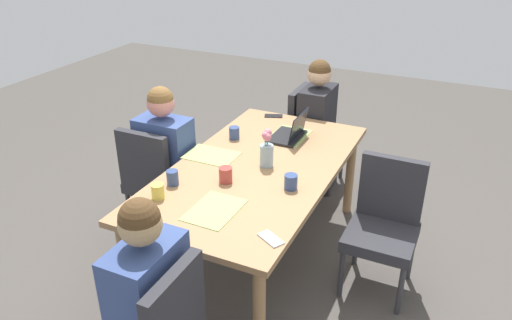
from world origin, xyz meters
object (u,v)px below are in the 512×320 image
(laptop_head_right_left_mid, at_px, (290,133))
(coffee_mug_near_right, at_px, (173,178))
(dining_table, at_px, (256,176))
(coffee_mug_centre_left, at_px, (226,175))
(flower_vase, at_px, (267,150))
(coffee_mug_far_left, at_px, (291,182))
(coffee_mug_centre_right, at_px, (158,191))
(chair_head_right_left_mid, at_px, (310,132))
(chair_near_right_near, at_px, (385,220))
(coffee_mug_near_left, at_px, (234,133))
(person_head_left_left_near, at_px, (152,317))
(phone_black, at_px, (274,116))
(person_head_right_left_mid, at_px, (316,133))
(person_far_left_far, at_px, (167,170))
(chair_far_left_far, at_px, (155,176))
(phone_silver, at_px, (271,239))

(laptop_head_right_left_mid, relative_size, coffee_mug_near_right, 3.28)
(dining_table, bearing_deg, coffee_mug_centre_left, 162.52)
(flower_vase, relative_size, coffee_mug_far_left, 2.78)
(coffee_mug_centre_right, bearing_deg, dining_table, -30.01)
(coffee_mug_near_right, xyz_separation_m, coffee_mug_far_left, (0.27, -0.69, -0.00))
(coffee_mug_far_left, bearing_deg, chair_head_right_left_mid, 14.38)
(dining_table, relative_size, chair_head_right_left_mid, 2.17)
(chair_head_right_left_mid, xyz_separation_m, chair_near_right_near, (-1.14, -0.92, 0.00))
(coffee_mug_near_left, bearing_deg, flower_vase, -127.15)
(person_head_left_left_near, bearing_deg, phone_black, 7.54)
(chair_head_right_left_mid, xyz_separation_m, coffee_mug_centre_left, (-1.53, 0.04, 0.30))
(chair_near_right_near, height_order, coffee_mug_far_left, chair_near_right_near)
(coffee_mug_near_left, bearing_deg, person_head_left_left_near, -166.91)
(laptop_head_right_left_mid, distance_m, coffee_mug_near_left, 0.43)
(coffee_mug_near_left, distance_m, coffee_mug_centre_left, 0.67)
(dining_table, relative_size, coffee_mug_centre_left, 19.27)
(coffee_mug_centre_right, xyz_separation_m, phone_black, (1.52, -0.10, -0.04))
(coffee_mug_centre_right, bearing_deg, coffee_mug_centre_left, -38.02)
(person_head_right_left_mid, distance_m, person_far_left_far, 1.41)
(person_far_left_far, height_order, coffee_mug_centre_right, person_far_left_far)
(person_head_right_left_mid, relative_size, coffee_mug_near_right, 12.24)
(dining_table, bearing_deg, chair_head_right_left_mid, 2.10)
(dining_table, height_order, coffee_mug_far_left, coffee_mug_far_left)
(person_head_right_left_mid, distance_m, flower_vase, 1.21)
(chair_near_right_near, relative_size, coffee_mug_centre_left, 8.89)
(coffee_mug_near_right, bearing_deg, chair_far_left_far, 48.18)
(coffee_mug_centre_right, height_order, phone_silver, coffee_mug_centre_right)
(dining_table, relative_size, coffee_mug_near_right, 19.98)
(person_far_left_far, bearing_deg, coffee_mug_far_left, -101.30)
(coffee_mug_centre_right, bearing_deg, chair_far_left_far, 38.74)
(person_head_right_left_mid, bearing_deg, laptop_head_right_left_mid, -179.02)
(coffee_mug_centre_left, bearing_deg, flower_vase, -24.61)
(chair_far_left_far, relative_size, coffee_mug_centre_left, 8.89)
(phone_black, bearing_deg, dining_table, 84.94)
(person_far_left_far, distance_m, phone_black, 1.02)
(coffee_mug_centre_left, height_order, coffee_mug_far_left, coffee_mug_centre_left)
(coffee_mug_near_right, bearing_deg, phone_black, -5.00)
(chair_far_left_far, xyz_separation_m, person_far_left_far, (0.07, -0.06, 0.03))
(coffee_mug_near_left, xyz_separation_m, phone_black, (0.54, -0.09, -0.04))
(coffee_mug_near_left, relative_size, coffee_mug_centre_right, 1.00)
(dining_table, relative_size, chair_near_right_near, 2.17)
(chair_head_right_left_mid, xyz_separation_m, coffee_mug_near_right, (-1.70, 0.33, 0.30))
(chair_near_right_near, distance_m, coffee_mug_near_left, 1.28)
(person_head_right_left_mid, relative_size, person_far_left_far, 1.00)
(coffee_mug_near_right, distance_m, coffee_mug_far_left, 0.74)
(chair_near_right_near, xyz_separation_m, coffee_mug_centre_right, (-0.74, 1.24, 0.30))
(person_head_left_left_near, relative_size, chair_far_left_far, 1.33)
(person_far_left_far, relative_size, coffee_mug_centre_left, 11.80)
(person_far_left_far, bearing_deg, phone_silver, -122.53)
(coffee_mug_centre_left, bearing_deg, coffee_mug_near_right, 120.99)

